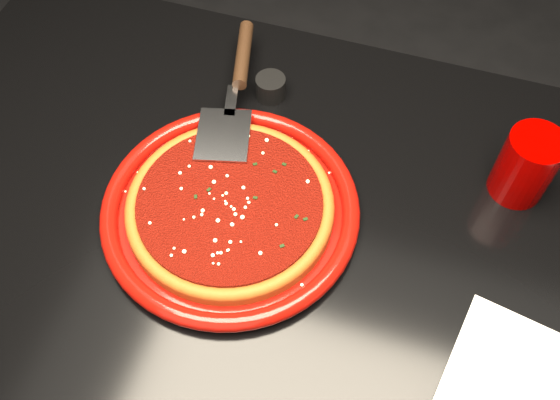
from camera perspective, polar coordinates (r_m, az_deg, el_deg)
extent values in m
cube|color=black|center=(1.16, 0.15, -13.17)|extent=(1.20, 0.80, 0.75)
cylinder|color=#7A0905|center=(0.84, -4.55, -0.85)|extent=(0.45, 0.45, 0.03)
cylinder|color=brown|center=(0.83, -4.57, -0.71)|extent=(0.36, 0.36, 0.01)
torus|color=brown|center=(0.83, -4.60, -0.45)|extent=(0.36, 0.36, 0.02)
cylinder|color=#640E08|center=(0.82, -4.62, -0.26)|extent=(0.32, 0.32, 0.01)
cylinder|color=#8F0100|center=(0.89, 21.58, 2.94)|extent=(0.09, 0.09, 0.10)
cube|color=white|center=(0.80, 21.37, -15.91)|extent=(0.20, 0.20, 0.00)
cylinder|color=black|center=(0.96, -0.86, 10.27)|extent=(0.05, 0.05, 0.04)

